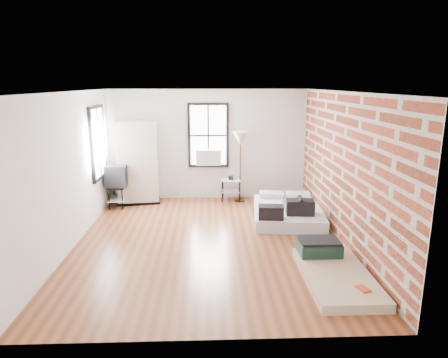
{
  "coord_description": "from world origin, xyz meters",
  "views": [
    {
      "loc": [
        0.02,
        -7.13,
        2.96
      ],
      "look_at": [
        0.3,
        0.3,
        1.15
      ],
      "focal_mm": 32.0,
      "sensor_mm": 36.0,
      "label": 1
    }
  ],
  "objects_px": {
    "mattress_bare": "(332,269)",
    "tv_stand": "(117,177)",
    "floor_lamp": "(240,142)",
    "wardrobe": "(137,163)",
    "side_table": "(231,184)",
    "mattress_main": "(287,211)"
  },
  "relations": [
    {
      "from": "mattress_bare",
      "to": "tv_stand",
      "type": "bearing_deg",
      "value": 137.48
    },
    {
      "from": "floor_lamp",
      "to": "tv_stand",
      "type": "relative_size",
      "value": 1.71
    },
    {
      "from": "wardrobe",
      "to": "tv_stand",
      "type": "xyz_separation_m",
      "value": [
        -0.45,
        -0.32,
        -0.27
      ]
    },
    {
      "from": "side_table",
      "to": "tv_stand",
      "type": "bearing_deg",
      "value": -172.11
    },
    {
      "from": "side_table",
      "to": "floor_lamp",
      "type": "xyz_separation_m",
      "value": [
        0.22,
        -0.07,
        1.09
      ]
    },
    {
      "from": "mattress_bare",
      "to": "side_table",
      "type": "height_order",
      "value": "side_table"
    },
    {
      "from": "side_table",
      "to": "floor_lamp",
      "type": "distance_m",
      "value": 1.12
    },
    {
      "from": "mattress_main",
      "to": "wardrobe",
      "type": "xyz_separation_m",
      "value": [
        -3.51,
        1.4,
        0.85
      ]
    },
    {
      "from": "tv_stand",
      "to": "side_table",
      "type": "bearing_deg",
      "value": 5.55
    },
    {
      "from": "mattress_bare",
      "to": "wardrobe",
      "type": "bearing_deg",
      "value": 131.93
    },
    {
      "from": "floor_lamp",
      "to": "tv_stand",
      "type": "xyz_separation_m",
      "value": [
        -3.01,
        -0.32,
        -0.78
      ]
    },
    {
      "from": "wardrobe",
      "to": "floor_lamp",
      "type": "relative_size",
      "value": 1.15
    },
    {
      "from": "mattress_bare",
      "to": "wardrobe",
      "type": "height_order",
      "value": "wardrobe"
    },
    {
      "from": "wardrobe",
      "to": "side_table",
      "type": "relative_size",
      "value": 3.15
    },
    {
      "from": "tv_stand",
      "to": "mattress_bare",
      "type": "bearing_deg",
      "value": -44.91
    },
    {
      "from": "mattress_bare",
      "to": "tv_stand",
      "type": "relative_size",
      "value": 1.79
    },
    {
      "from": "side_table",
      "to": "floor_lamp",
      "type": "relative_size",
      "value": 0.37
    },
    {
      "from": "side_table",
      "to": "tv_stand",
      "type": "relative_size",
      "value": 0.63
    },
    {
      "from": "floor_lamp",
      "to": "side_table",
      "type": "bearing_deg",
      "value": 162.65
    },
    {
      "from": "tv_stand",
      "to": "floor_lamp",
      "type": "bearing_deg",
      "value": 3.65
    },
    {
      "from": "floor_lamp",
      "to": "tv_stand",
      "type": "height_order",
      "value": "floor_lamp"
    },
    {
      "from": "mattress_main",
      "to": "tv_stand",
      "type": "distance_m",
      "value": 4.14
    }
  ]
}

